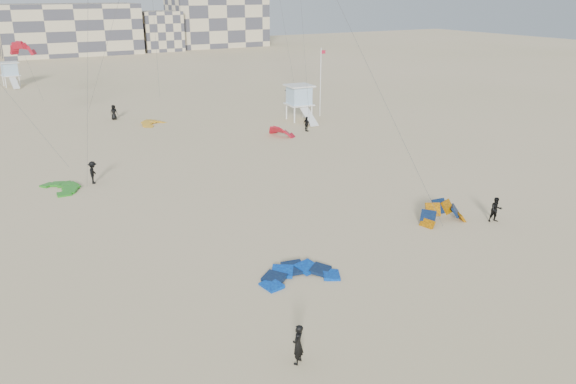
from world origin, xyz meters
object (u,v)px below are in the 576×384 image
kite_ground_orange (442,222)px  lifeguard_tower_near (299,103)px  kitesurfer_main (298,344)px  kite_ground_blue (299,278)px

kite_ground_orange → lifeguard_tower_near: (7.88, 32.61, 2.13)m
kite_ground_orange → lifeguard_tower_near: bearing=81.3°
kitesurfer_main → lifeguard_tower_near: size_ratio=0.31×
kitesurfer_main → lifeguard_tower_near: lifeguard_tower_near is taller
kite_ground_orange → kitesurfer_main: size_ratio=1.85×
kite_ground_blue → kite_ground_orange: kite_ground_orange is taller
kitesurfer_main → lifeguard_tower_near: 47.75m
kite_ground_orange → lifeguard_tower_near: 33.62m
kite_ground_orange → kitesurfer_main: bearing=-148.0°
kitesurfer_main → kite_ground_blue: bearing=-157.2°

